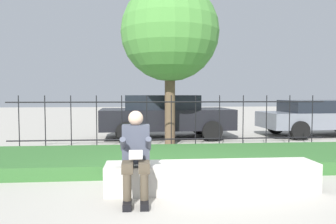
% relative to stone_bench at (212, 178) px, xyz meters
% --- Properties ---
extents(ground_plane, '(60.00, 60.00, 0.00)m').
position_rel_stone_bench_xyz_m(ground_plane, '(-0.27, 0.00, -0.19)').
color(ground_plane, '#A8A399').
extents(stone_bench, '(3.19, 0.56, 0.43)m').
position_rel_stone_bench_xyz_m(stone_bench, '(0.00, 0.00, 0.00)').
color(stone_bench, beige).
rests_on(stone_bench, ground_plane).
extents(person_seated_reader, '(0.42, 0.73, 1.23)m').
position_rel_stone_bench_xyz_m(person_seated_reader, '(-1.14, -0.31, 0.47)').
color(person_seated_reader, black).
rests_on(person_seated_reader, ground_plane).
extents(grass_berm, '(10.24, 2.32, 0.24)m').
position_rel_stone_bench_xyz_m(grass_berm, '(-0.27, 1.86, -0.07)').
color(grass_berm, '#33662D').
rests_on(grass_berm, ground_plane).
extents(iron_fence, '(8.24, 0.03, 1.42)m').
position_rel_stone_bench_xyz_m(iron_fence, '(-0.27, 3.57, 0.55)').
color(iron_fence, black).
rests_on(iron_fence, ground_plane).
extents(car_parked_right, '(4.22, 2.00, 1.23)m').
position_rel_stone_bench_xyz_m(car_parked_right, '(5.11, 5.86, 0.48)').
color(car_parked_right, slate).
rests_on(car_parked_right, ground_plane).
extents(car_parked_center, '(4.29, 2.14, 1.41)m').
position_rel_stone_bench_xyz_m(car_parked_center, '(-0.26, 5.84, 0.56)').
color(car_parked_center, black).
rests_on(car_parked_center, ground_plane).
extents(tree_behind_fence, '(2.74, 2.74, 4.54)m').
position_rel_stone_bench_xyz_m(tree_behind_fence, '(-0.23, 4.39, 2.97)').
color(tree_behind_fence, brown).
rests_on(tree_behind_fence, ground_plane).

